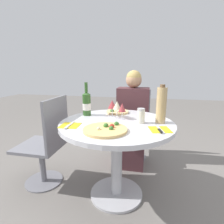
{
  "coord_description": "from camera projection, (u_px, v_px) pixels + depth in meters",
  "views": [
    {
      "loc": [
        0.26,
        -1.43,
        1.17
      ],
      "look_at": [
        -0.03,
        -0.05,
        0.83
      ],
      "focal_mm": 28.0,
      "sensor_mm": 36.0,
      "label": 1
    }
  ],
  "objects": [
    {
      "name": "seated_diner",
      "position": [
        132.0,
        122.0,
        2.21
      ],
      "size": [
        0.4,
        0.48,
        1.17
      ],
      "rotation": [
        0.0,
        0.0,
        3.14
      ],
      "color": "#512D33",
      "rests_on": "ground_plane"
    },
    {
      "name": "chair_behind_diner",
      "position": [
        133.0,
        125.0,
        2.38
      ],
      "size": [
        0.43,
        0.43,
        0.92
      ],
      "rotation": [
        0.0,
        0.0,
        3.14
      ],
      "color": "slate",
      "rests_on": "ground_plane"
    },
    {
      "name": "place_setting_right",
      "position": [
        160.0,
        130.0,
        1.32
      ],
      "size": [
        0.18,
        0.19,
        0.01
      ],
      "color": "yellow",
      "rests_on": "dining_table"
    },
    {
      "name": "ground_plane",
      "position": [
        116.0,
        194.0,
        1.69
      ],
      "size": [
        12.0,
        12.0,
        0.0
      ],
      "primitive_type": "plane",
      "color": "slate",
      "rests_on": "ground"
    },
    {
      "name": "pizza_small_far",
      "position": [
        117.0,
        112.0,
        1.84
      ],
      "size": [
        0.23,
        0.23,
        0.05
      ],
      "color": "#E5C17F",
      "rests_on": "dining_table"
    },
    {
      "name": "wine_glass_front_right",
      "position": [
        122.0,
        108.0,
        1.58
      ],
      "size": [
        0.07,
        0.07,
        0.15
      ],
      "color": "silver",
      "rests_on": "dining_table"
    },
    {
      "name": "chair_empty_side",
      "position": [
        47.0,
        145.0,
        1.77
      ],
      "size": [
        0.43,
        0.43,
        0.92
      ],
      "rotation": [
        0.0,
        0.0,
        1.57
      ],
      "color": "slate",
      "rests_on": "ground_plane"
    },
    {
      "name": "tall_carafe",
      "position": [
        161.0,
        105.0,
        1.46
      ],
      "size": [
        0.08,
        0.08,
        0.33
      ],
      "color": "tan",
      "rests_on": "dining_table"
    },
    {
      "name": "dining_table",
      "position": [
        117.0,
        139.0,
        1.55
      ],
      "size": [
        0.99,
        0.99,
        0.73
      ],
      "color": "#B2B2B7",
      "rests_on": "ground_plane"
    },
    {
      "name": "pizza_large",
      "position": [
        106.0,
        129.0,
        1.29
      ],
      "size": [
        0.33,
        0.33,
        0.05
      ],
      "color": "#DBB26B",
      "rests_on": "dining_table"
    },
    {
      "name": "sugar_shaker",
      "position": [
        141.0,
        116.0,
        1.47
      ],
      "size": [
        0.07,
        0.07,
        0.13
      ],
      "color": "silver",
      "rests_on": "dining_table"
    },
    {
      "name": "wine_glass_back_left",
      "position": [
        112.0,
        104.0,
        1.67
      ],
      "size": [
        0.08,
        0.08,
        0.16
      ],
      "color": "silver",
      "rests_on": "dining_table"
    },
    {
      "name": "wine_glass_center",
      "position": [
        117.0,
        105.0,
        1.62
      ],
      "size": [
        0.07,
        0.07,
        0.16
      ],
      "color": "silver",
      "rests_on": "dining_table"
    },
    {
      "name": "place_setting_left",
      "position": [
        70.0,
        125.0,
        1.41
      ],
      "size": [
        0.16,
        0.19,
        0.01
      ],
      "color": "yellow",
      "rests_on": "dining_table"
    },
    {
      "name": "wine_bottle",
      "position": [
        87.0,
        104.0,
        1.72
      ],
      "size": [
        0.08,
        0.08,
        0.32
      ],
      "color": "#2D5623",
      "rests_on": "dining_table"
    }
  ]
}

